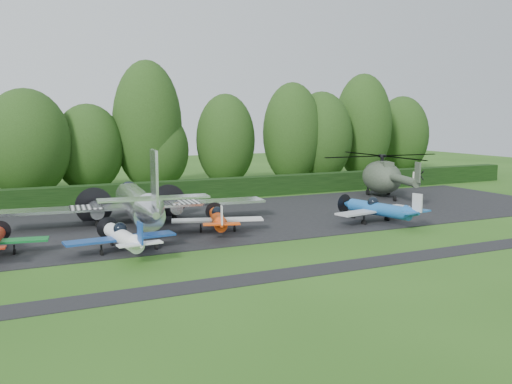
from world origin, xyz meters
name	(u,v)px	position (x,y,z in m)	size (l,w,h in m)	color
ground	(239,250)	(0.00, 0.00, 0.00)	(160.00, 160.00, 0.00)	#285116
apron	(187,223)	(0.00, 10.00, 0.00)	(70.00, 18.00, 0.01)	black
taxiway_verge	(285,274)	(0.00, -6.00, 0.00)	(70.00, 2.00, 0.00)	black
hedgerow	(149,203)	(0.00, 21.00, 0.00)	(90.00, 1.60, 2.00)	black
transport_plane	(139,204)	(-3.80, 9.60, 1.80)	(20.12, 15.42, 6.45)	silver
light_plane_white	(123,237)	(-6.70, 2.03, 1.07)	(6.68, 7.03, 2.57)	white
light_plane_orange	(218,219)	(0.74, 5.35, 1.04)	(6.49, 6.83, 2.50)	#EC450D
light_plane_blue	(379,209)	(13.21, 3.28, 1.15)	(7.21, 7.58, 2.77)	#1B5BA6
helicopter	(382,174)	(22.60, 14.91, 2.31)	(13.38, 15.66, 4.31)	#364233
sign_board	(404,177)	(30.14, 20.50, 1.15)	(3.03, 0.11, 1.70)	#3F3326
tree_0	(363,127)	(30.94, 29.79, 6.79)	(7.46, 7.46, 13.61)	black
tree_1	(321,137)	(23.99, 28.87, 5.58)	(7.73, 7.73, 11.18)	black
tree_2	(226,140)	(11.82, 30.43, 5.37)	(6.91, 6.91, 10.77)	black
tree_4	(147,125)	(2.70, 31.13, 7.15)	(7.64, 7.64, 14.33)	black
tree_5	(402,135)	(39.69, 32.55, 5.45)	(7.54, 7.54, 10.93)	black
tree_6	(292,133)	(19.89, 28.91, 6.09)	(7.09, 7.09, 12.20)	black
tree_9	(26,144)	(-10.00, 29.61, 5.47)	(8.68, 8.68, 10.96)	black
tree_11	(88,148)	(-3.74, 31.39, 4.75)	(7.52, 7.52, 9.52)	black
tree_13	(159,150)	(3.85, 30.81, 4.36)	(6.72, 6.72, 8.74)	black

